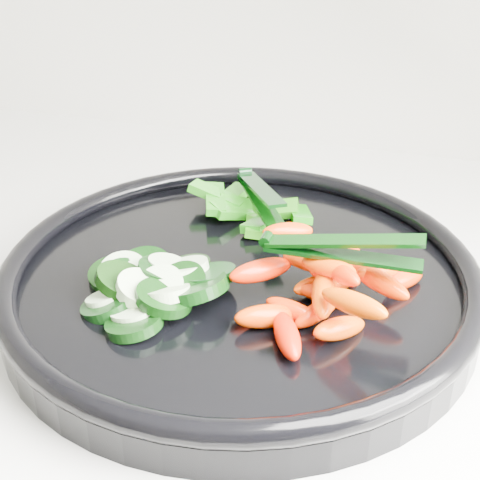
% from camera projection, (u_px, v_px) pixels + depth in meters
% --- Properties ---
extents(veggie_tray, '(0.47, 0.47, 0.04)m').
position_uv_depth(veggie_tray, '(240.00, 278.00, 0.53)').
color(veggie_tray, black).
rests_on(veggie_tray, counter).
extents(cucumber_pile, '(0.13, 0.13, 0.04)m').
position_uv_depth(cucumber_pile, '(150.00, 283.00, 0.50)').
color(cucumber_pile, black).
rests_on(cucumber_pile, veggie_tray).
extents(carrot_pile, '(0.14, 0.16, 0.05)m').
position_uv_depth(carrot_pile, '(325.00, 286.00, 0.48)').
color(carrot_pile, '#F65000').
rests_on(carrot_pile, veggie_tray).
extents(pepper_pile, '(0.12, 0.10, 0.04)m').
position_uv_depth(pepper_pile, '(248.00, 209.00, 0.61)').
color(pepper_pile, '#116B0A').
rests_on(pepper_pile, veggie_tray).
extents(tong_carrot, '(0.11, 0.02, 0.02)m').
position_uv_depth(tong_carrot, '(338.00, 248.00, 0.46)').
color(tong_carrot, black).
rests_on(tong_carrot, carrot_pile).
extents(tong_pepper, '(0.07, 0.10, 0.02)m').
position_uv_depth(tong_pepper, '(259.00, 193.00, 0.60)').
color(tong_pepper, black).
rests_on(tong_pepper, pepper_pile).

